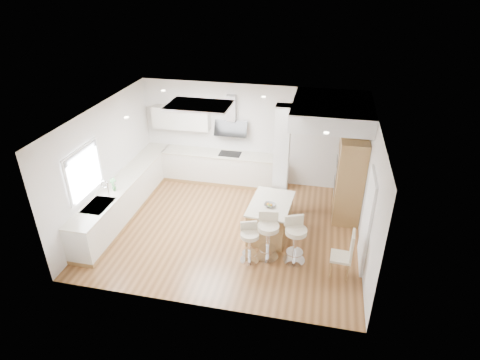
% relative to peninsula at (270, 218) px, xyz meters
% --- Properties ---
extents(ground, '(6.00, 6.00, 0.00)m').
position_rel_peninsula_xyz_m(ground, '(-0.96, -0.01, -0.42)').
color(ground, '#8E5E34').
rests_on(ground, ground).
extents(ceiling, '(6.00, 5.00, 0.02)m').
position_rel_peninsula_xyz_m(ceiling, '(-0.96, -0.01, -0.42)').
color(ceiling, silver).
rests_on(ceiling, ground).
extents(wall_back, '(6.00, 0.04, 2.80)m').
position_rel_peninsula_xyz_m(wall_back, '(-0.96, 2.49, 0.98)').
color(wall_back, silver).
rests_on(wall_back, ground).
extents(wall_left, '(0.04, 5.00, 2.80)m').
position_rel_peninsula_xyz_m(wall_left, '(-3.96, -0.01, 0.98)').
color(wall_left, silver).
rests_on(wall_left, ground).
extents(wall_right, '(0.04, 5.00, 2.80)m').
position_rel_peninsula_xyz_m(wall_right, '(2.04, -0.01, 0.98)').
color(wall_right, silver).
rests_on(wall_right, ground).
extents(skylight, '(4.10, 2.10, 0.06)m').
position_rel_peninsula_xyz_m(skylight, '(-1.75, 0.59, 2.35)').
color(skylight, white).
rests_on(skylight, ground).
extents(window_left, '(0.06, 1.28, 1.07)m').
position_rel_peninsula_xyz_m(window_left, '(-3.92, -0.91, 1.28)').
color(window_left, white).
rests_on(window_left, ground).
extents(doorway_right, '(0.05, 1.00, 2.10)m').
position_rel_peninsula_xyz_m(doorway_right, '(2.01, -0.61, 0.58)').
color(doorway_right, '#49413A').
rests_on(doorway_right, ground).
extents(counter_left, '(0.63, 4.50, 1.35)m').
position_rel_peninsula_xyz_m(counter_left, '(-3.66, 0.22, 0.04)').
color(counter_left, '#9F7844').
rests_on(counter_left, ground).
extents(counter_back, '(3.62, 0.63, 2.50)m').
position_rel_peninsula_xyz_m(counter_back, '(-1.88, 2.21, 0.28)').
color(counter_back, '#9F7844').
rests_on(counter_back, ground).
extents(pillar, '(0.35, 0.35, 2.80)m').
position_rel_peninsula_xyz_m(pillar, '(0.09, 0.94, 0.98)').
color(pillar, white).
rests_on(pillar, ground).
extents(soffit, '(1.78, 2.20, 0.40)m').
position_rel_peninsula_xyz_m(soffit, '(1.14, 1.39, 2.18)').
color(soffit, silver).
rests_on(soffit, ground).
extents(oven_column, '(0.63, 1.21, 2.10)m').
position_rel_peninsula_xyz_m(oven_column, '(1.71, 1.22, 0.63)').
color(oven_column, '#9F7844').
rests_on(oven_column, ground).
extents(peninsula, '(0.99, 1.41, 0.89)m').
position_rel_peninsula_xyz_m(peninsula, '(0.00, 0.00, 0.00)').
color(peninsula, '#9F7844').
rests_on(peninsula, ground).
extents(bar_stool_a, '(0.51, 0.51, 0.89)m').
position_rel_peninsula_xyz_m(bar_stool_a, '(-0.28, -1.05, 0.09)').
color(bar_stool_a, silver).
rests_on(bar_stool_a, ground).
extents(bar_stool_b, '(0.54, 0.54, 1.05)m').
position_rel_peninsula_xyz_m(bar_stool_b, '(0.08, -0.86, 0.18)').
color(bar_stool_b, silver).
rests_on(bar_stool_b, ground).
extents(bar_stool_c, '(0.61, 0.61, 1.04)m').
position_rel_peninsula_xyz_m(bar_stool_c, '(0.64, -0.86, 0.17)').
color(bar_stool_c, silver).
rests_on(bar_stool_c, ground).
extents(dining_chair, '(0.42, 0.42, 1.03)m').
position_rel_peninsula_xyz_m(dining_chair, '(1.66, -1.09, 0.14)').
color(dining_chair, beige).
rests_on(dining_chair, ground).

